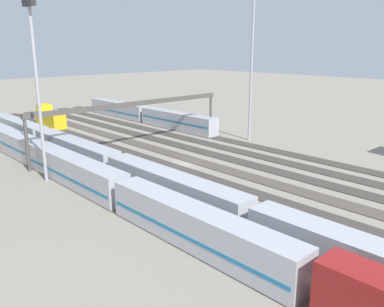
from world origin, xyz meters
TOP-DOWN VIEW (x-y plane):
  - ground_plane at (0.00, 0.00)m, footprint 400.00×400.00m
  - track_bed_0 at (0.00, -17.50)m, footprint 140.00×2.80m
  - track_bed_1 at (0.00, -12.50)m, footprint 140.00×2.80m
  - track_bed_2 at (0.00, -7.50)m, footprint 140.00×2.80m
  - track_bed_3 at (0.00, -2.50)m, footprint 140.00×2.80m
  - track_bed_4 at (0.00, 2.50)m, footprint 140.00×2.80m
  - track_bed_5 at (0.00, 7.50)m, footprint 140.00×2.80m
  - track_bed_6 at (0.00, 12.50)m, footprint 140.00×2.80m
  - track_bed_7 at (0.00, 17.50)m, footprint 140.00×2.80m
  - train_on_track_6 at (0.57, 12.50)m, footprint 95.60×3.00m
  - train_on_track_7 at (-6.76, 17.50)m, footprint 90.60×3.06m
  - train_on_track_4 at (44.19, 2.50)m, footprint 10.00×3.00m
  - train_on_track_0 at (33.93, -17.50)m, footprint 47.20×3.06m
  - light_mast_0 at (3.92, -21.07)m, footprint 2.80×0.70m
  - light_mast_1 at (7.24, 19.67)m, footprint 2.80×0.70m
  - signal_gantry at (13.35, 0.00)m, footprint 0.70×40.00m

SIDE VIEW (x-z plane):
  - ground_plane at x=0.00m, z-range 0.00..0.00m
  - track_bed_0 at x=0.00m, z-range 0.00..0.12m
  - track_bed_1 at x=0.00m, z-range 0.00..0.12m
  - track_bed_2 at x=0.00m, z-range 0.00..0.12m
  - track_bed_3 at x=0.00m, z-range 0.00..0.12m
  - track_bed_4 at x=0.00m, z-range 0.00..0.12m
  - track_bed_5 at x=0.00m, z-range 0.00..0.12m
  - track_bed_6 at x=0.00m, z-range 0.00..0.12m
  - track_bed_7 at x=0.00m, z-range 0.00..0.12m
  - train_on_track_0 at x=33.93m, z-range 0.10..3.90m
  - train_on_track_6 at x=0.57m, z-range 0.12..3.92m
  - train_on_track_7 at x=-6.76m, z-range -0.14..4.26m
  - train_on_track_4 at x=44.19m, z-range -0.34..4.66m
  - signal_gantry at x=13.35m, z-range 3.33..12.13m
  - light_mast_1 at x=7.24m, z-range 3.59..27.99m
  - light_mast_0 at x=3.92m, z-range 3.96..36.91m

